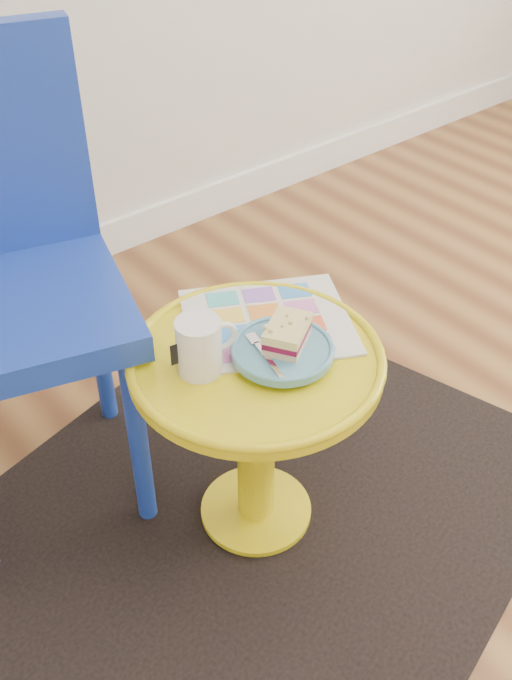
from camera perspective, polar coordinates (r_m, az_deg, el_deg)
room_walls at (r=1.73m, az=-9.17°, el=-11.56°), size 4.00×4.00×4.00m
rug at (r=1.76m, az=-0.00°, el=-12.82°), size 1.53×1.39×0.01m
side_table at (r=1.52m, az=0.00°, el=-5.04°), size 0.49×0.49×0.46m
chair at (r=1.58m, az=-18.60°, el=5.44°), size 0.54×0.54×0.98m
newspaper at (r=1.51m, az=0.88°, el=1.40°), size 0.42×0.40×0.01m
mug at (r=1.37m, az=-4.23°, el=-0.35°), size 0.12×0.08×0.11m
plate at (r=1.41m, az=2.01°, el=-0.83°), size 0.19×0.19×0.02m
cake_slice at (r=1.40m, az=2.36°, el=0.48°), size 0.12×0.11×0.05m
fork at (r=1.39m, az=0.64°, el=-1.08°), size 0.05×0.14×0.00m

